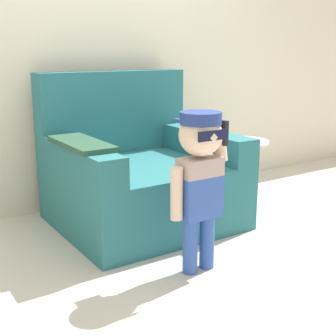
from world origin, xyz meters
TOP-DOWN VIEW (x-y plane):
  - ground_plane at (0.00, 0.00)m, footprint 10.00×10.00m
  - wall_back at (0.00, 0.83)m, footprint 10.00×0.05m
  - armchair at (0.11, 0.25)m, footprint 1.15×1.04m
  - person_child at (-0.01, -0.60)m, footprint 0.36×0.27m
  - side_table at (1.00, 0.21)m, footprint 0.44×0.44m

SIDE VIEW (x-z plane):
  - ground_plane at x=0.00m, z-range 0.00..0.00m
  - side_table at x=1.00m, z-range 0.05..0.54m
  - armchair at x=0.11m, z-range -0.18..0.84m
  - person_child at x=-0.01m, z-range 0.15..1.01m
  - wall_back at x=0.00m, z-range 0.00..2.60m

